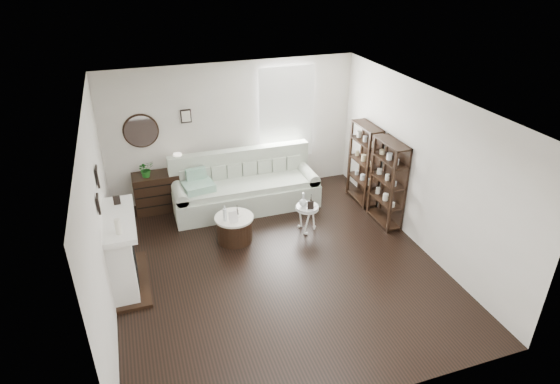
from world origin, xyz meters
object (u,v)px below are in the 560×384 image
object	(u,v)px
dresser	(164,191)
drum_table	(235,228)
sofa	(245,189)
pedestal_table	(307,208)

from	to	relation	value
dresser	drum_table	distance (m)	1.85
sofa	dresser	world-z (taller)	sofa
sofa	pedestal_table	xyz separation A→B (m)	(0.82, -1.27, 0.10)
sofa	dresser	size ratio (longest dim) A/B	2.48
drum_table	pedestal_table	distance (m)	1.33
drum_table	pedestal_table	xyz separation A→B (m)	(1.31, -0.11, 0.22)
dresser	pedestal_table	size ratio (longest dim) A/B	2.26
sofa	pedestal_table	world-z (taller)	sofa
pedestal_table	dresser	bearing A→B (deg)	144.73
sofa	drum_table	world-z (taller)	sofa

